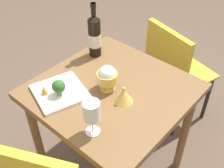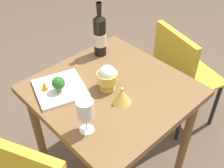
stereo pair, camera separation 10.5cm
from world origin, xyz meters
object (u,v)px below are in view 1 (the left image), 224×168
(wine_glass, at_px, (92,112))
(carrot_garnish_left, at_px, (44,90))
(wine_bottle, at_px, (95,36))
(rice_bowl, at_px, (107,77))
(chair_by_wall, at_px, (172,67))
(serving_plate, at_px, (60,92))
(rice_bowl_lid, at_px, (124,95))
(broccoli_floret, at_px, (59,87))

(wine_glass, height_order, carrot_garnish_left, wine_glass)
(wine_bottle, relative_size, carrot_garnish_left, 6.53)
(rice_bowl, bearing_deg, carrot_garnish_left, 142.15)
(chair_by_wall, bearing_deg, serving_plate, -86.00)
(wine_bottle, height_order, rice_bowl_lid, wine_bottle)
(wine_bottle, distance_m, rice_bowl_lid, 0.46)
(chair_by_wall, distance_m, wine_bottle, 0.67)
(rice_bowl, xyz_separation_m, serving_plate, (-0.19, 0.16, -0.07))
(rice_bowl_lid, bearing_deg, wine_glass, -174.64)
(wine_glass, bearing_deg, chair_by_wall, 7.77)
(wine_glass, bearing_deg, rice_bowl_lid, 5.36)
(rice_bowl_lid, relative_size, carrot_garnish_left, 1.95)
(serving_plate, relative_size, carrot_garnish_left, 6.15)
(chair_by_wall, distance_m, rice_bowl, 0.74)
(rice_bowl, distance_m, serving_plate, 0.26)
(wine_glass, xyz_separation_m, rice_bowl_lid, (0.24, 0.02, -0.09))
(rice_bowl, distance_m, carrot_garnish_left, 0.33)
(chair_by_wall, bearing_deg, rice_bowl_lid, -65.60)
(serving_plate, xyz_separation_m, carrot_garnish_left, (-0.07, 0.04, 0.03))
(serving_plate, bearing_deg, broccoli_floret, -127.81)
(broccoli_floret, bearing_deg, rice_bowl, -34.05)
(chair_by_wall, distance_m, carrot_garnish_left, 1.00)
(wine_bottle, bearing_deg, rice_bowl_lid, -117.77)
(rice_bowl_lid, distance_m, carrot_garnish_left, 0.40)
(chair_by_wall, bearing_deg, rice_bowl, -76.03)
(wine_glass, relative_size, carrot_garnish_left, 3.49)
(rice_bowl, height_order, broccoli_floret, rice_bowl)
(wine_glass, distance_m, rice_bowl_lid, 0.26)
(chair_by_wall, distance_m, serving_plate, 0.92)
(broccoli_floret, bearing_deg, chair_by_wall, -10.36)
(chair_by_wall, xyz_separation_m, carrot_garnish_left, (-0.93, 0.22, 0.27))
(rice_bowl_lid, bearing_deg, broccoli_floret, 125.02)
(rice_bowl_lid, relative_size, serving_plate, 0.32)
(chair_by_wall, xyz_separation_m, broccoli_floret, (-0.88, 0.16, 0.30))
(broccoli_floret, xyz_separation_m, carrot_garnish_left, (-0.05, 0.06, -0.02))
(wine_bottle, bearing_deg, wine_glass, -137.24)
(wine_bottle, height_order, rice_bowl, wine_bottle)
(rice_bowl, xyz_separation_m, carrot_garnish_left, (-0.26, 0.20, -0.03))
(chair_by_wall, height_order, wine_glass, wine_glass)
(carrot_garnish_left, bearing_deg, wine_glass, -91.17)
(rice_bowl_lid, height_order, carrot_garnish_left, rice_bowl_lid)
(serving_plate, relative_size, broccoli_floret, 3.68)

